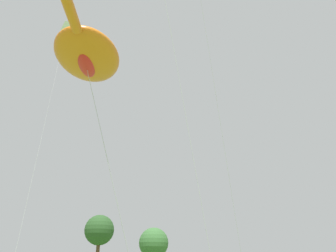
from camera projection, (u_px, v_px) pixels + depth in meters
The scene contains 4 objects.
big_show_kite at pixel (86, 54), 18.64m from camera, with size 8.41×10.86×13.31m.
small_kite_tiny_distant at pixel (64, 37), 30.44m from camera, with size 2.44×4.58×22.75m.
tree_oak_right at pixel (154, 243), 71.72m from camera, with size 6.30×6.30×9.40m.
tree_shrub_far at pixel (99, 230), 59.71m from camera, with size 5.23×5.23×10.22m.
Camera 1 is at (-9.76, -2.62, 1.69)m, focal length 35.92 mm.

